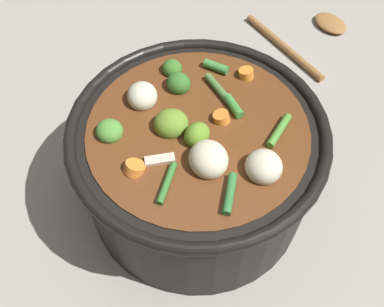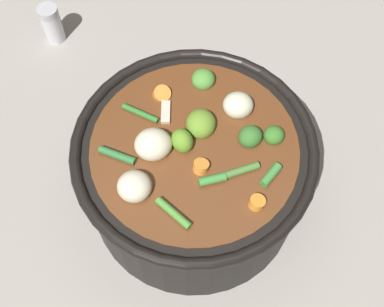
{
  "view_description": "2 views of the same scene",
  "coord_description": "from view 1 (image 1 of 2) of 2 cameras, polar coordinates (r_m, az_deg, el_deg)",
  "views": [
    {
      "loc": [
        0.31,
        0.02,
        0.54
      ],
      "look_at": [
        0.02,
        -0.01,
        0.12
      ],
      "focal_mm": 40.09,
      "sensor_mm": 36.0,
      "label": 1
    },
    {
      "loc": [
        -0.08,
        0.3,
        0.69
      ],
      "look_at": [
        0.0,
        -0.0,
        0.13
      ],
      "focal_mm": 47.38,
      "sensor_mm": 36.0,
      "label": 2
    }
  ],
  "objects": [
    {
      "name": "wooden_spoon",
      "position": [
        0.88,
        15.66,
        15.25
      ],
      "size": [
        0.2,
        0.2,
        0.01
      ],
      "color": "#9F6C3A",
      "rests_on": "ground_plane"
    },
    {
      "name": "ground_plane",
      "position": [
        0.62,
        0.62,
        -5.25
      ],
      "size": [
        1.1,
        1.1,
        0.0
      ],
      "primitive_type": "plane",
      "color": "#9E998E"
    },
    {
      "name": "cooking_pot",
      "position": [
        0.55,
        0.69,
        -1.03
      ],
      "size": [
        0.31,
        0.31,
        0.18
      ],
      "color": "black",
      "rests_on": "ground_plane"
    }
  ]
}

